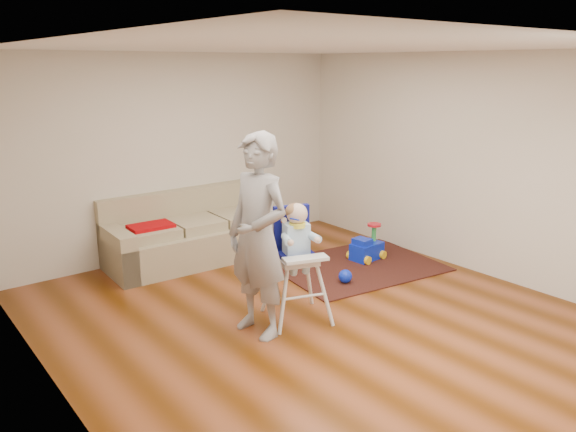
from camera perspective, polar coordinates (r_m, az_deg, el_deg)
ground at (r=5.97m, az=2.41°, el=-10.11°), size 5.50×5.50×0.00m
room_envelope at (r=5.84m, az=-0.77°, el=8.57°), size 5.04×5.52×2.72m
sofa at (r=7.55m, az=-9.48°, el=-1.14°), size 2.37×1.05×0.90m
side_table at (r=7.35m, az=-14.54°, el=-3.73°), size 0.45×0.45×0.45m
area_rug at (r=7.38m, az=7.05°, el=-5.06°), size 2.20×1.77×0.02m
ride_on_toy at (r=7.56m, az=8.03°, el=-2.65°), size 0.45×0.34×0.47m
toy_ball at (r=6.77m, az=5.84°, el=-6.11°), size 0.16×0.16×0.16m
high_chair at (r=5.69m, az=0.89°, el=-4.90°), size 0.73×0.73×1.24m
adult at (r=5.28m, az=-3.07°, el=-2.09°), size 0.57×0.78×1.96m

